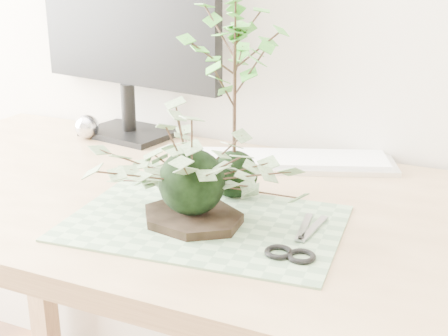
{
  "coord_description": "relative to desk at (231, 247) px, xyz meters",
  "views": [
    {
      "loc": [
        0.39,
        0.29,
        1.17
      ],
      "look_at": [
        0.0,
        1.14,
        0.84
      ],
      "focal_mm": 50.0,
      "sensor_mm": 36.0,
      "label": 1
    }
  ],
  "objects": [
    {
      "name": "desk",
      "position": [
        0.0,
        0.0,
        0.0
      ],
      "size": [
        1.6,
        0.7,
        0.74
      ],
      "color": "tan",
      "rests_on": "ground_plane"
    },
    {
      "name": "cutting_mat",
      "position": [
        -0.0,
        -0.1,
        0.09
      ],
      "size": [
        0.47,
        0.34,
        0.0
      ],
      "primitive_type": "cube",
      "rotation": [
        0.0,
        0.0,
        0.1
      ],
      "color": "#577958",
      "rests_on": "desk"
    },
    {
      "name": "stone_dish",
      "position": [
        -0.02,
        -0.11,
        0.1
      ],
      "size": [
        0.21,
        0.21,
        0.01
      ],
      "primitive_type": "cylinder",
      "rotation": [
        0.0,
        0.0,
        -0.17
      ],
      "color": "black",
      "rests_on": "cutting_mat"
    },
    {
      "name": "ivy_kokedama",
      "position": [
        -0.02,
        -0.11,
        0.21
      ],
      "size": [
        0.32,
        0.32,
        0.22
      ],
      "rotation": [
        0.0,
        0.0,
        0.05
      ],
      "color": "black",
      "rests_on": "stone_dish"
    },
    {
      "name": "maple_kokedama",
      "position": [
        -0.01,
        0.03,
        0.34
      ],
      "size": [
        0.24,
        0.24,
        0.36
      ],
      "rotation": [
        0.0,
        0.0,
        -0.26
      ],
      "color": "black",
      "rests_on": "desk"
    },
    {
      "name": "keyboard",
      "position": [
        0.01,
        0.24,
        0.1
      ],
      "size": [
        0.49,
        0.31,
        0.02
      ],
      "rotation": [
        0.0,
        0.0,
        0.38
      ],
      "color": "silver",
      "rests_on": "desk"
    },
    {
      "name": "monitor",
      "position": [
        -0.4,
        0.3,
        0.35
      ],
      "size": [
        0.52,
        0.18,
        0.46
      ],
      "rotation": [
        0.0,
        0.0,
        -0.17
      ],
      "color": "black",
      "rests_on": "desk"
    },
    {
      "name": "foil_ball",
      "position": [
        -0.48,
        0.23,
        0.12
      ],
      "size": [
        0.06,
        0.06,
        0.06
      ],
      "primitive_type": "sphere",
      "color": "silver",
      "rests_on": "desk"
    },
    {
      "name": "scissors",
      "position": [
        0.16,
        -0.14,
        0.1
      ],
      "size": [
        0.08,
        0.18,
        0.01
      ],
      "rotation": [
        0.0,
        0.0,
        0.03
      ],
      "color": "gray",
      "rests_on": "cutting_mat"
    }
  ]
}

